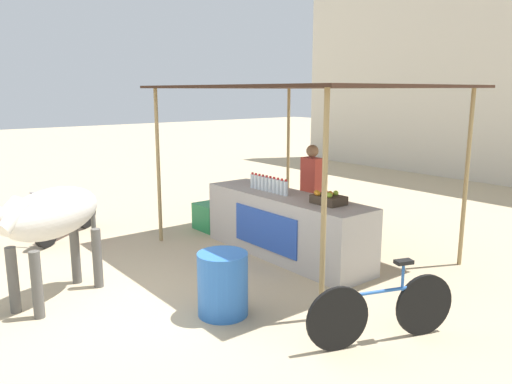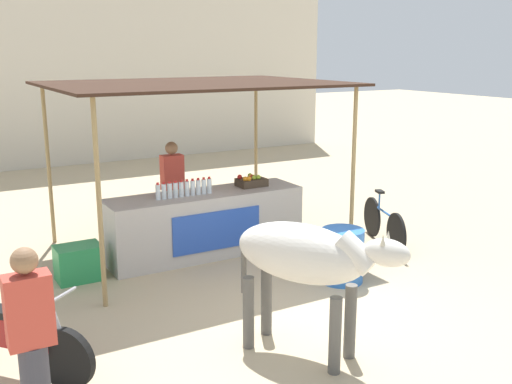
{
  "view_description": "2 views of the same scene",
  "coord_description": "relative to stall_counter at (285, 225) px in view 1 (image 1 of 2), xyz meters",
  "views": [
    {
      "loc": [
        5.51,
        -2.72,
        2.51
      ],
      "look_at": [
        0.28,
        1.41,
        1.15
      ],
      "focal_mm": 35.0,
      "sensor_mm": 36.0,
      "label": 1
    },
    {
      "loc": [
        -3.69,
        -5.73,
        3.05
      ],
      "look_at": [
        0.43,
        1.41,
        1.08
      ],
      "focal_mm": 42.0,
      "sensor_mm": 36.0,
      "label": 2
    }
  ],
  "objects": [
    {
      "name": "fruit_crate",
      "position": [
        0.83,
        0.05,
        0.56
      ],
      "size": [
        0.44,
        0.32,
        0.18
      ],
      "color": "#3F3326",
      "rests_on": "stall_counter"
    },
    {
      "name": "ground_plane",
      "position": [
        0.0,
        -2.2,
        -0.48
      ],
      "size": [
        60.0,
        60.0,
        0.0
      ],
      "primitive_type": "plane",
      "color": "tan"
    },
    {
      "name": "vendor_behind_counter",
      "position": [
        -0.21,
        0.75,
        0.37
      ],
      "size": [
        0.34,
        0.22,
        1.65
      ],
      "color": "#383842",
      "rests_on": "ground"
    },
    {
      "name": "cow",
      "position": [
        -0.46,
        -3.31,
        0.55
      ],
      "size": [
        1.19,
        1.77,
        1.44
      ],
      "color": "silver",
      "rests_on": "ground"
    },
    {
      "name": "water_barrel",
      "position": [
        1.11,
        -1.92,
        -0.12
      ],
      "size": [
        0.57,
        0.57,
        0.73
      ],
      "primitive_type": "cylinder",
      "color": "blue",
      "rests_on": "ground"
    },
    {
      "name": "water_bottle_row",
      "position": [
        -0.35,
        -0.05,
        0.59
      ],
      "size": [
        0.88,
        0.07,
        0.25
      ],
      "color": "silver",
      "rests_on": "stall_counter"
    },
    {
      "name": "cooler_box",
      "position": [
        -1.94,
        -0.1,
        -0.24
      ],
      "size": [
        0.6,
        0.44,
        0.48
      ],
      "primitive_type": "cube",
      "color": "#268C4C",
      "rests_on": "ground"
    },
    {
      "name": "stall_awning",
      "position": [
        0.0,
        0.3,
        2.0
      ],
      "size": [
        4.2,
        3.2,
        2.58
      ],
      "color": "#382319",
      "rests_on": "ground"
    },
    {
      "name": "stall_counter",
      "position": [
        0.0,
        0.0,
        0.0
      ],
      "size": [
        3.0,
        0.82,
        0.96
      ],
      "color": "#B2ADA8",
      "rests_on": "ground"
    },
    {
      "name": "motorcycle_parked",
      "position": [
        -3.09,
        -2.32,
        -0.05
      ],
      "size": [
        1.22,
        1.43,
        0.9
      ],
      "color": "black",
      "rests_on": "ground"
    },
    {
      "name": "bicycle_leaning",
      "position": [
        2.64,
        -1.03,
        -0.13
      ],
      "size": [
        0.6,
        1.58,
        0.85
      ],
      "color": "black",
      "rests_on": "ground"
    }
  ]
}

